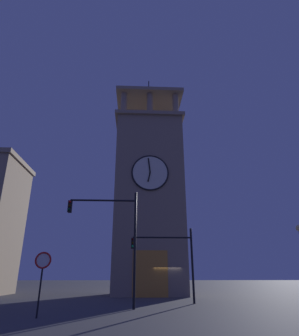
% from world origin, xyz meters
% --- Properties ---
extents(ground_plane, '(200.00, 200.00, 0.00)m').
position_xyz_m(ground_plane, '(0.00, 0.00, 0.00)').
color(ground_plane, '#424247').
extents(clocktower, '(7.71, 7.02, 25.33)m').
position_xyz_m(clocktower, '(1.58, -2.16, 9.82)').
color(clocktower, gray).
rests_on(clocktower, ground_plane).
extents(traffic_signal_near, '(4.50, 0.41, 5.10)m').
position_xyz_m(traffic_signal_near, '(0.43, 7.06, 3.36)').
color(traffic_signal_near, black).
rests_on(traffic_signal_near, ground_plane).
extents(traffic_signal_mid, '(4.35, 0.41, 6.86)m').
position_xyz_m(traffic_signal_mid, '(4.28, 10.43, 4.53)').
color(traffic_signal_mid, black).
rests_on(traffic_signal_mid, ground_plane).
extents(no_horn_sign, '(0.78, 0.14, 2.88)m').
position_xyz_m(no_horn_sign, '(7.38, 13.87, 2.26)').
color(no_horn_sign, black).
rests_on(no_horn_sign, ground_plane).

